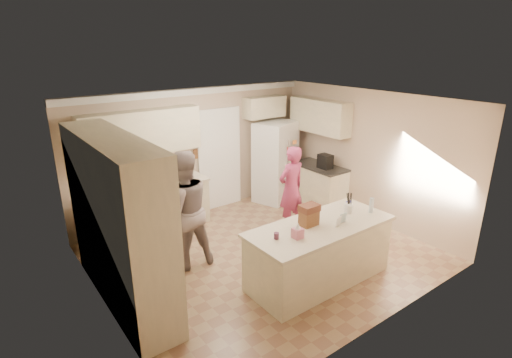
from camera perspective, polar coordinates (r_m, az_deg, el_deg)
floor at (r=6.97m, az=1.08°, el=-10.76°), size 5.20×4.60×0.02m
ceiling at (r=6.10m, az=1.23°, el=11.08°), size 5.20×4.60×0.02m
wall_back at (r=8.28m, az=-8.71°, el=3.76°), size 5.20×0.02×2.60m
wall_front at (r=4.95m, az=17.92°, el=-7.79°), size 5.20×0.02×2.60m
wall_left at (r=5.35m, az=-21.66°, el=-6.17°), size 0.02×4.60×2.60m
wall_right at (r=8.21m, az=15.72°, el=3.12°), size 0.02×4.60×2.60m
crown_back at (r=8.00m, az=-8.99°, el=12.20°), size 5.20×0.08×0.12m
pantry_bank at (r=5.65m, az=-19.05°, el=-5.90°), size 0.60×2.60×2.35m
back_base_cab at (r=7.84m, az=-14.73°, el=-4.22°), size 2.20×0.60×0.88m
back_countertop at (r=7.67m, az=-14.98°, el=-1.08°), size 2.24×0.63×0.04m
back_upper_cab at (r=7.52m, az=-16.03°, el=6.38°), size 2.20×0.35×0.80m
doorway_opening at (r=8.58m, az=-5.31°, el=2.71°), size 0.90×0.06×2.10m
doorway_casing at (r=8.56m, az=-5.18°, el=2.66°), size 1.02×0.03×2.22m
wall_frame_upper at (r=8.19m, az=-8.54°, el=5.41°), size 0.15×0.02×0.20m
wall_frame_lower at (r=8.26m, az=-8.45°, el=3.59°), size 0.15×0.02×0.20m
refrigerator at (r=8.97m, az=2.78°, el=2.49°), size 1.08×0.96×1.80m
fridge_seam at (r=8.71m, az=4.26°, el=1.95°), size 0.02×0.02×1.78m
fridge_dispenser at (r=8.49m, az=3.22°, el=3.29°), size 0.22×0.03×0.35m
fridge_handle_l at (r=8.62m, az=4.10°, el=2.82°), size 0.02×0.02×0.85m
fridge_handle_r at (r=8.69m, az=4.60°, el=2.93°), size 0.02×0.02×0.85m
over_fridge_cab at (r=8.84m, az=1.20°, el=10.25°), size 0.95×0.35×0.45m
right_base_cab at (r=8.86m, az=8.93°, el=-1.06°), size 0.60×1.20×0.88m
right_countertop at (r=8.71m, az=9.03°, el=1.77°), size 0.63×1.24×0.04m
right_upper_cab at (r=8.69m, az=9.08°, el=8.86°), size 0.35×1.50×0.70m
coffee_maker at (r=8.50m, az=9.86°, el=2.49°), size 0.22×0.28×0.30m
island_base at (r=6.16m, az=9.00°, el=-10.54°), size 2.20×0.90×0.88m
island_top at (r=5.95m, az=9.23°, el=-6.68°), size 2.28×0.96×0.05m
utensil_crock at (r=6.38m, az=13.06°, el=-4.11°), size 0.13×0.13×0.15m
tissue_box at (r=5.49m, az=5.97°, el=-7.71°), size 0.13×0.13×0.14m
tissue_plume at (r=5.44m, az=6.01°, el=-6.67°), size 0.08×0.08×0.08m
dollhouse_body at (r=5.85m, az=7.56°, el=-5.56°), size 0.26×0.18×0.22m
dollhouse_roof at (r=5.79m, az=7.63°, el=-4.12°), size 0.28×0.20×0.10m
jam_jar at (r=5.45m, az=2.93°, el=-8.11°), size 0.07×0.07×0.09m
greeting_card_a at (r=5.88m, az=11.71°, el=-6.01°), size 0.12×0.06×0.16m
greeting_card_b at (r=6.02m, az=12.31°, el=-5.47°), size 0.12×0.05×0.16m
water_bottle at (r=6.47m, az=16.16°, el=-3.62°), size 0.07×0.07×0.24m
shaker_salt at (r=6.61m, az=12.89°, el=-3.53°), size 0.05×0.05×0.09m
shaker_pepper at (r=6.66m, az=13.29°, el=-3.39°), size 0.05×0.05×0.09m
teen_boy at (r=6.35m, az=-10.33°, el=-4.43°), size 0.98×0.78×1.92m
teen_girl at (r=7.57m, az=5.04°, el=-1.36°), size 0.62×0.43×1.65m
fridge_magnets at (r=8.70m, az=4.30°, el=1.94°), size 0.76×0.02×1.44m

